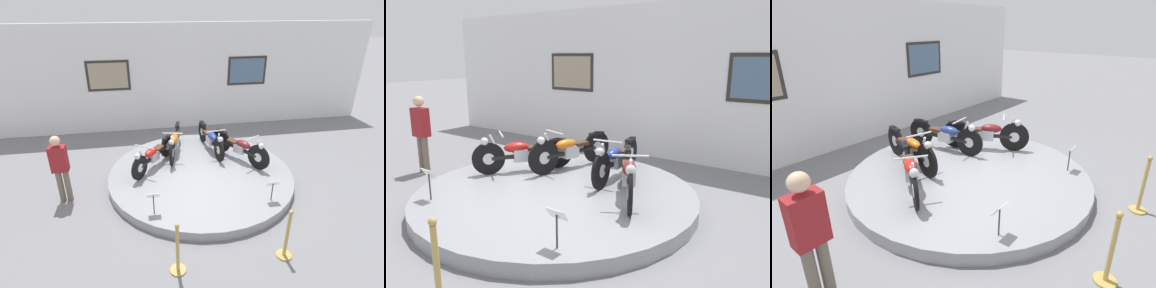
# 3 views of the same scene
# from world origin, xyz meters

# --- Properties ---
(ground_plane) EXTENTS (60.00, 60.00, 0.00)m
(ground_plane) POSITION_xyz_m (0.00, 0.00, 0.00)
(ground_plane) COLOR slate
(display_platform) EXTENTS (4.70, 4.70, 0.22)m
(display_platform) POSITION_xyz_m (0.00, 0.00, 0.11)
(display_platform) COLOR gray
(display_platform) RESTS_ON ground_plane
(back_wall) EXTENTS (14.00, 0.22, 3.61)m
(back_wall) POSITION_xyz_m (0.00, 3.72, 1.81)
(back_wall) COLOR white
(back_wall) RESTS_ON ground_plane
(motorcycle_red) EXTENTS (1.18, 1.64, 0.79)m
(motorcycle_red) POSITION_xyz_m (-1.18, 0.39, 0.60)
(motorcycle_red) COLOR black
(motorcycle_red) RESTS_ON display_platform
(motorcycle_orange) EXTENTS (0.63, 1.98, 0.81)m
(motorcycle_orange) POSITION_xyz_m (-0.53, 1.10, 0.62)
(motorcycle_orange) COLOR black
(motorcycle_orange) RESTS_ON display_platform
(motorcycle_blue) EXTENTS (0.54, 1.99, 0.80)m
(motorcycle_blue) POSITION_xyz_m (0.53, 1.09, 0.61)
(motorcycle_blue) COLOR black
(motorcycle_blue) RESTS_ON display_platform
(motorcycle_maroon) EXTENTS (1.07, 1.77, 0.81)m
(motorcycle_maroon) POSITION_xyz_m (1.18, 0.39, 0.62)
(motorcycle_maroon) COLOR black
(motorcycle_maroon) RESTS_ON display_platform
(info_placard_front_left) EXTENTS (0.26, 0.11, 0.51)m
(info_placard_front_left) POSITION_xyz_m (-1.29, -1.53, 0.59)
(info_placard_front_left) COLOR #333338
(info_placard_front_left) RESTS_ON display_platform
(info_placard_front_centre) EXTENTS (0.26, 0.11, 0.51)m
(info_placard_front_centre) POSITION_xyz_m (1.29, -1.53, 0.59)
(info_placard_front_centre) COLOR #333338
(info_placard_front_centre) RESTS_ON display_platform
(visitor_standing) EXTENTS (0.36, 0.22, 1.63)m
(visitor_standing) POSITION_xyz_m (-3.26, -0.42, 0.92)
(visitor_standing) COLOR #6B6051
(visitor_standing) RESTS_ON ground_plane
(stanchion_post_right_of_entry) EXTENTS (0.28, 0.28, 1.02)m
(stanchion_post_right_of_entry) POSITION_xyz_m (0.97, -2.89, 0.34)
(stanchion_post_right_of_entry) COLOR tan
(stanchion_post_right_of_entry) RESTS_ON ground_plane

